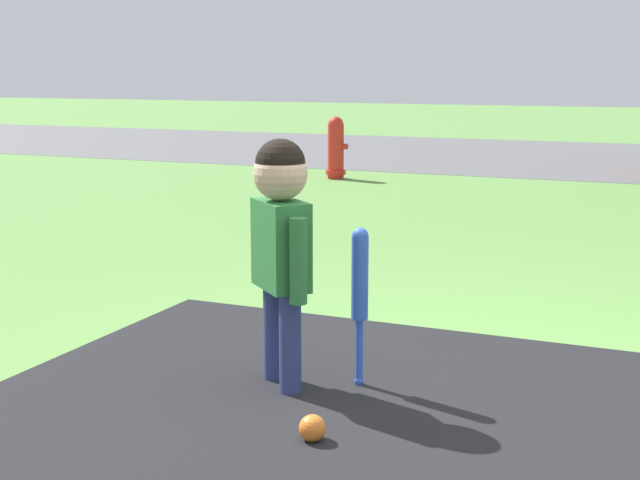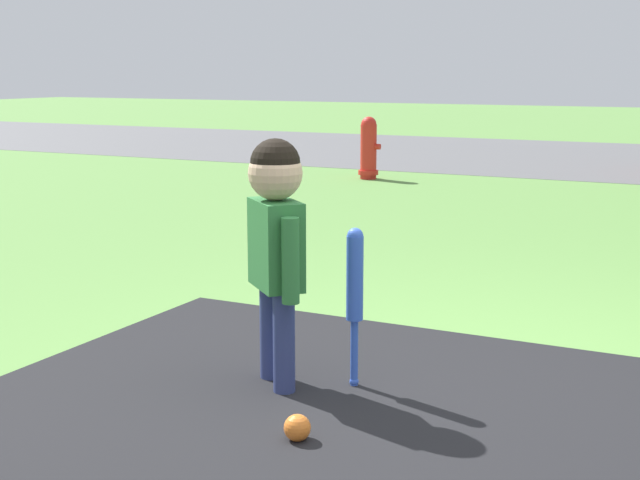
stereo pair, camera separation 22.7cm
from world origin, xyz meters
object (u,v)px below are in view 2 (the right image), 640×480
(child, at_px, (276,228))
(sports_ball, at_px, (297,428))
(baseball_bat, at_px, (355,285))
(fire_hydrant, at_px, (369,149))

(child, bearing_deg, sports_ball, -11.61)
(baseball_bat, bearing_deg, sports_ball, -84.90)
(sports_ball, bearing_deg, baseball_bat, 95.10)
(child, bearing_deg, baseball_bat, 66.51)
(child, height_order, baseball_bat, child)
(child, height_order, sports_ball, child)
(baseball_bat, height_order, fire_hydrant, fire_hydrant)
(fire_hydrant, bearing_deg, sports_ball, -68.08)
(sports_ball, bearing_deg, fire_hydrant, 111.92)
(sports_ball, relative_size, fire_hydrant, 0.13)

